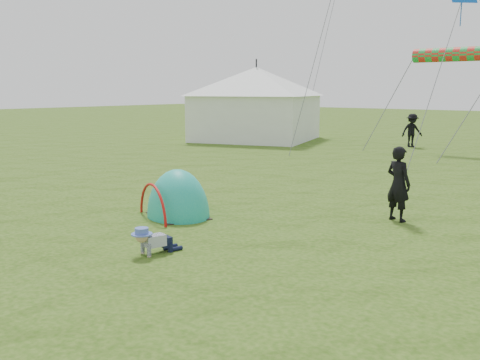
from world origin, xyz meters
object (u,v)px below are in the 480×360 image
Objects in this scene: popup_tent at (178,216)px; standing_adult at (398,184)px; event_marquee at (256,101)px; crawling_toddler at (152,240)px.

standing_adult is (4.10, 2.73, 0.83)m from popup_tent.
standing_adult is 0.26× the size of event_marquee.
crawling_toddler is 5.63m from standing_adult.
popup_tent is 0.34× the size of event_marquee.
crawling_toddler is 2.88m from popup_tent.
crawling_toddler is 0.31× the size of popup_tent.
crawling_toddler is 0.11× the size of event_marquee.
event_marquee is at bearing 137.03° from crawling_toddler.
popup_tent is 19.04m from event_marquee.
popup_tent reaches higher than crawling_toddler.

